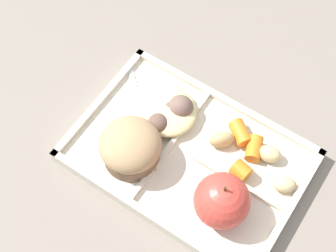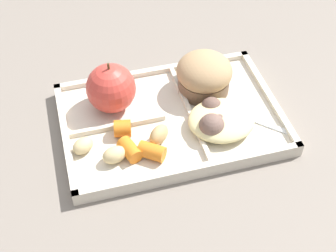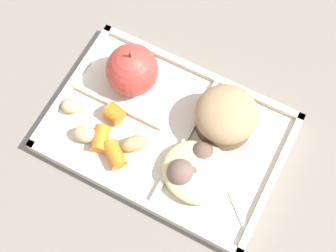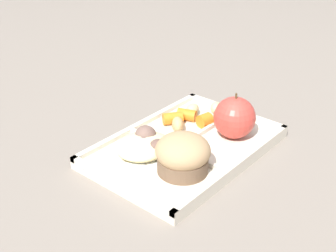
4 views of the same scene
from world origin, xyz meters
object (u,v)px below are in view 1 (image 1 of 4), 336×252
Objects in this scene: lunch_tray at (188,157)px; bran_muffin at (131,147)px; plastic_fork at (141,112)px; green_apple at (222,201)px.

bran_muffin reaches higher than lunch_tray.
lunch_tray is at bearing 168.36° from plastic_fork.
bran_muffin is 0.08m from plastic_fork.
lunch_tray is 0.10m from green_apple.
plastic_fork is at bearing -20.62° from green_apple.
green_apple is 0.97× the size of bran_muffin.
plastic_fork is at bearing -11.64° from lunch_tray.
lunch_tray is 0.09m from bran_muffin.
plastic_fork is (0.03, -0.07, -0.03)m from bran_muffin.
green_apple is 0.20m from plastic_fork.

